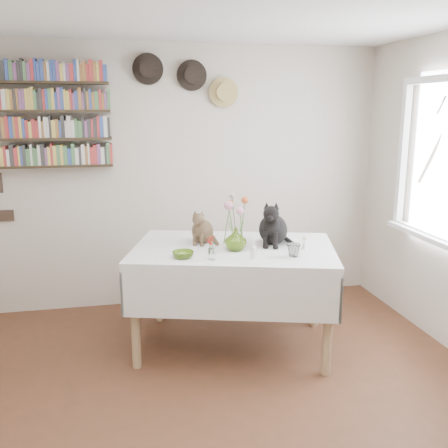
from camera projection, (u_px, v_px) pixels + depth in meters
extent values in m
cube|color=brown|center=(226.00, 440.00, 2.96)|extent=(4.04, 4.54, 0.04)
cube|color=beige|center=(177.00, 177.00, 4.83)|extent=(4.04, 0.04, 2.54)
cube|color=white|center=(405.00, 154.00, 4.47)|extent=(0.06, 0.06, 1.20)
cube|color=white|center=(446.00, 243.00, 3.91)|extent=(0.12, 1.50, 0.04)
cube|color=white|center=(234.00, 251.00, 3.94)|extent=(1.78, 1.40, 0.07)
cylinder|color=tan|center=(135.00, 319.00, 3.67)|extent=(0.07, 0.07, 0.77)
cylinder|color=tan|center=(328.00, 325.00, 3.57)|extent=(0.07, 0.07, 0.77)
cylinder|color=tan|center=(159.00, 281.00, 4.50)|extent=(0.07, 0.07, 0.77)
cylinder|color=tan|center=(316.00, 285.00, 4.39)|extent=(0.07, 0.07, 0.77)
imported|color=#9DC546|center=(236.00, 239.00, 3.81)|extent=(0.21, 0.21, 0.17)
imported|color=#9DC546|center=(183.00, 255.00, 3.63)|extent=(0.21, 0.21, 0.05)
imported|color=white|center=(294.00, 250.00, 3.66)|extent=(0.14, 0.14, 0.10)
cylinder|color=white|center=(253.00, 253.00, 3.61)|extent=(0.04, 0.04, 0.09)
cylinder|color=white|center=(253.00, 242.00, 3.59)|extent=(0.02, 0.02, 0.07)
cylinder|color=white|center=(212.00, 254.00, 3.59)|extent=(0.05, 0.05, 0.08)
cone|color=white|center=(305.00, 244.00, 3.87)|extent=(0.05, 0.05, 0.07)
sphere|color=beige|center=(305.00, 238.00, 3.85)|extent=(0.03, 0.03, 0.03)
cylinder|color=#4C7233|center=(232.00, 225.00, 3.79)|extent=(0.01, 0.01, 0.30)
sphere|color=pink|center=(232.00, 206.00, 3.76)|extent=(0.07, 0.07, 0.07)
cylinder|color=#4C7233|center=(242.00, 228.00, 3.78)|extent=(0.01, 0.01, 0.26)
sphere|color=pink|center=(242.00, 211.00, 3.75)|extent=(0.06, 0.06, 0.06)
cylinder|color=#4C7233|center=(243.00, 221.00, 3.82)|extent=(0.01, 0.01, 0.34)
sphere|color=#CC5A24|center=(243.00, 199.00, 3.79)|extent=(0.06, 0.06, 0.06)
cylinder|color=#4C7233|center=(227.00, 224.00, 3.81)|extent=(0.01, 0.01, 0.31)
sphere|color=#CC5A24|center=(227.00, 204.00, 3.78)|extent=(0.05, 0.05, 0.05)
cylinder|color=#4C7233|center=(234.00, 219.00, 3.83)|extent=(0.01, 0.01, 0.37)
sphere|color=#999E93|center=(234.00, 195.00, 3.79)|extent=(0.04, 0.04, 0.04)
cube|color=#322718|center=(56.00, 166.00, 4.47)|extent=(1.00, 0.16, 0.02)
cube|color=#322718|center=(54.00, 139.00, 4.42)|extent=(1.00, 0.16, 0.02)
cube|color=#322718|center=(52.00, 111.00, 4.36)|extent=(1.00, 0.16, 0.02)
cube|color=#322718|center=(50.00, 83.00, 4.31)|extent=(1.00, 0.16, 0.02)
cylinder|color=black|center=(148.00, 69.00, 4.50)|extent=(0.28, 0.02, 0.28)
cylinder|color=black|center=(148.00, 69.00, 4.46)|extent=(0.16, 0.08, 0.16)
cylinder|color=black|center=(192.00, 75.00, 4.59)|extent=(0.28, 0.02, 0.28)
cylinder|color=black|center=(192.00, 75.00, 4.55)|extent=(0.16, 0.08, 0.16)
cylinder|color=tan|center=(224.00, 92.00, 4.69)|extent=(0.28, 0.02, 0.28)
cylinder|color=tan|center=(224.00, 92.00, 4.65)|extent=(0.16, 0.08, 0.16)
cube|color=#38281E|center=(3.00, 216.00, 4.54)|extent=(0.18, 0.02, 0.10)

